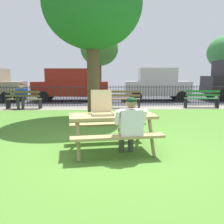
{
  "coord_description": "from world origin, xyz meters",
  "views": [
    {
      "loc": [
        -0.18,
        -4.92,
        1.62
      ],
      "look_at": [
        0.1,
        0.55,
        0.75
      ],
      "focal_mm": 38.54,
      "sensor_mm": 36.0,
      "label": 1
    }
  ],
  "objects_px": {
    "picnic_table_foreground": "(112,123)",
    "pizza_slice_on_table": "(84,114)",
    "parked_car_center": "(157,84)",
    "far_tree_midleft": "(99,49)",
    "park_bench_right": "(202,99)",
    "person_on_park_bench": "(22,95)",
    "tree_midground_right": "(92,5)",
    "parked_car_left": "(71,84)",
    "adult_at_table": "(130,124)",
    "park_bench_center": "(123,99)",
    "park_bench_left": "(24,100)",
    "pizza_box_open": "(102,110)"
  },
  "relations": [
    {
      "from": "person_on_park_bench",
      "to": "pizza_slice_on_table",
      "type": "bearing_deg",
      "value": -62.34
    },
    {
      "from": "person_on_park_bench",
      "to": "parked_car_left",
      "type": "height_order",
      "value": "parked_car_left"
    },
    {
      "from": "picnic_table_foreground",
      "to": "person_on_park_bench",
      "type": "relative_size",
      "value": 1.66
    },
    {
      "from": "pizza_slice_on_table",
      "to": "tree_midground_right",
      "type": "relative_size",
      "value": 0.05
    },
    {
      "from": "person_on_park_bench",
      "to": "parked_car_left",
      "type": "distance_m",
      "value": 3.81
    },
    {
      "from": "pizza_slice_on_table",
      "to": "tree_midground_right",
      "type": "bearing_deg",
      "value": 88.57
    },
    {
      "from": "park_bench_left",
      "to": "park_bench_right",
      "type": "xyz_separation_m",
      "value": [
        8.52,
        0.0,
        0.0
      ]
    },
    {
      "from": "park_bench_right",
      "to": "parked_car_center",
      "type": "distance_m",
      "value": 3.65
    },
    {
      "from": "park_bench_center",
      "to": "parked_car_left",
      "type": "height_order",
      "value": "parked_car_left"
    },
    {
      "from": "park_bench_right",
      "to": "tree_midground_right",
      "type": "distance_m",
      "value": 6.77
    },
    {
      "from": "park_bench_right",
      "to": "person_on_park_bench",
      "type": "distance_m",
      "value": 8.62
    },
    {
      "from": "park_bench_left",
      "to": "park_bench_right",
      "type": "distance_m",
      "value": 8.52
    },
    {
      "from": "parked_car_center",
      "to": "park_bench_right",
      "type": "bearing_deg",
      "value": -66.44
    },
    {
      "from": "park_bench_left",
      "to": "tree_midground_right",
      "type": "height_order",
      "value": "tree_midground_right"
    },
    {
      "from": "person_on_park_bench",
      "to": "parked_car_left",
      "type": "relative_size",
      "value": 0.27
    },
    {
      "from": "park_bench_left",
      "to": "pizza_box_open",
      "type": "bearing_deg",
      "value": -60.33
    },
    {
      "from": "picnic_table_foreground",
      "to": "tree_midground_right",
      "type": "bearing_deg",
      "value": 97.13
    },
    {
      "from": "pizza_slice_on_table",
      "to": "park_bench_center",
      "type": "relative_size",
      "value": 0.19
    },
    {
      "from": "park_bench_left",
      "to": "person_on_park_bench",
      "type": "relative_size",
      "value": 1.36
    },
    {
      "from": "parked_car_center",
      "to": "far_tree_midleft",
      "type": "bearing_deg",
      "value": 123.0
    },
    {
      "from": "park_bench_center",
      "to": "parked_car_center",
      "type": "bearing_deg",
      "value": 54.1
    },
    {
      "from": "adult_at_table",
      "to": "tree_midground_right",
      "type": "height_order",
      "value": "tree_midground_right"
    },
    {
      "from": "park_bench_right",
      "to": "far_tree_midleft",
      "type": "xyz_separation_m",
      "value": [
        -4.97,
        8.74,
        3.23
      ]
    },
    {
      "from": "parked_car_left",
      "to": "adult_at_table",
      "type": "bearing_deg",
      "value": -76.96
    },
    {
      "from": "person_on_park_bench",
      "to": "tree_midground_right",
      "type": "bearing_deg",
      "value": -35.1
    },
    {
      "from": "person_on_park_bench",
      "to": "far_tree_midleft",
      "type": "bearing_deg",
      "value": 67.3
    },
    {
      "from": "parked_car_left",
      "to": "parked_car_center",
      "type": "xyz_separation_m",
      "value": [
        5.28,
        0.0,
        0.01
      ]
    },
    {
      "from": "pizza_box_open",
      "to": "adult_at_table",
      "type": "xyz_separation_m",
      "value": [
        0.54,
        -0.52,
        -0.21
      ]
    },
    {
      "from": "picnic_table_foreground",
      "to": "pizza_slice_on_table",
      "type": "distance_m",
      "value": 0.63
    },
    {
      "from": "pizza_slice_on_table",
      "to": "tree_midground_right",
      "type": "height_order",
      "value": "tree_midground_right"
    },
    {
      "from": "parked_car_center",
      "to": "far_tree_midleft",
      "type": "height_order",
      "value": "far_tree_midleft"
    },
    {
      "from": "park_bench_left",
      "to": "parked_car_center",
      "type": "relative_size",
      "value": 0.41
    },
    {
      "from": "picnic_table_foreground",
      "to": "park_bench_right",
      "type": "distance_m",
      "value": 7.94
    },
    {
      "from": "person_on_park_bench",
      "to": "park_bench_left",
      "type": "bearing_deg",
      "value": -10.53
    },
    {
      "from": "park_bench_center",
      "to": "far_tree_midleft",
      "type": "bearing_deg",
      "value": 97.46
    },
    {
      "from": "pizza_box_open",
      "to": "adult_at_table",
      "type": "bearing_deg",
      "value": -44.0
    },
    {
      "from": "tree_midground_right",
      "to": "parked_car_left",
      "type": "height_order",
      "value": "tree_midground_right"
    },
    {
      "from": "park_bench_center",
      "to": "parked_car_center",
      "type": "height_order",
      "value": "parked_car_center"
    },
    {
      "from": "park_bench_right",
      "to": "person_on_park_bench",
      "type": "height_order",
      "value": "person_on_park_bench"
    },
    {
      "from": "tree_midground_right",
      "to": "parked_car_left",
      "type": "xyz_separation_m",
      "value": [
        -1.53,
        5.7,
        -3.05
      ]
    },
    {
      "from": "park_bench_right",
      "to": "person_on_park_bench",
      "type": "xyz_separation_m",
      "value": [
        -8.62,
        0.02,
        0.24
      ]
    },
    {
      "from": "parked_car_left",
      "to": "picnic_table_foreground",
      "type": "bearing_deg",
      "value": -78.19
    },
    {
      "from": "park_bench_left",
      "to": "person_on_park_bench",
      "type": "distance_m",
      "value": 0.26
    },
    {
      "from": "park_bench_left",
      "to": "person_on_park_bench",
      "type": "height_order",
      "value": "person_on_park_bench"
    },
    {
      "from": "picnic_table_foreground",
      "to": "park_bench_center",
      "type": "bearing_deg",
      "value": 82.39
    },
    {
      "from": "picnic_table_foreground",
      "to": "parked_car_center",
      "type": "bearing_deg",
      "value": 71.51
    },
    {
      "from": "picnic_table_foreground",
      "to": "adult_at_table",
      "type": "height_order",
      "value": "adult_at_table"
    },
    {
      "from": "picnic_table_foreground",
      "to": "parked_car_left",
      "type": "bearing_deg",
      "value": 101.81
    },
    {
      "from": "picnic_table_foreground",
      "to": "park_bench_right",
      "type": "relative_size",
      "value": 1.21
    },
    {
      "from": "parked_car_left",
      "to": "parked_car_center",
      "type": "bearing_deg",
      "value": 0.0
    }
  ]
}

